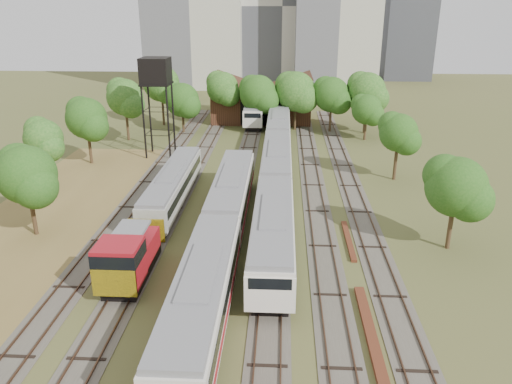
# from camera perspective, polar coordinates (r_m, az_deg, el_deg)

# --- Properties ---
(ground) EXTENTS (240.00, 240.00, 0.00)m
(ground) POSITION_cam_1_polar(r_m,az_deg,el_deg) (31.96, -2.14, -14.49)
(ground) COLOR #475123
(ground) RESTS_ON ground
(dry_grass_patch) EXTENTS (14.00, 60.00, 0.04)m
(dry_grass_patch) POSITION_cam_1_polar(r_m,az_deg,el_deg) (43.79, -25.43, -6.31)
(dry_grass_patch) COLOR brown
(dry_grass_patch) RESTS_ON ground
(tracks) EXTENTS (24.60, 80.00, 0.19)m
(tracks) POSITION_cam_1_polar(r_m,az_deg,el_deg) (54.30, -0.48, 0.92)
(tracks) COLOR #4C473D
(tracks) RESTS_ON ground
(railcar_red_set) EXTENTS (3.14, 34.58, 3.88)m
(railcar_red_set) POSITION_cam_1_polar(r_m,az_deg,el_deg) (37.85, -4.14, -4.97)
(railcar_red_set) COLOR black
(railcar_red_set) RESTS_ON ground
(railcar_green_set) EXTENTS (3.14, 52.07, 3.89)m
(railcar_green_set) POSITION_cam_1_polar(r_m,az_deg,el_deg) (54.25, 2.37, 3.13)
(railcar_green_set) COLOR black
(railcar_green_set) RESTS_ON ground
(railcar_rear) EXTENTS (3.00, 16.08, 3.71)m
(railcar_rear) POSITION_cam_1_polar(r_m,az_deg,el_deg) (83.70, -0.07, 9.35)
(railcar_rear) COLOR black
(railcar_rear) RESTS_ON ground
(shunter_locomotive) EXTENTS (2.93, 8.10, 3.83)m
(shunter_locomotive) POSITION_cam_1_polar(r_m,az_deg,el_deg) (36.05, -14.43, -7.35)
(shunter_locomotive) COLOR black
(shunter_locomotive) RESTS_ON ground
(old_grey_coach) EXTENTS (2.69, 18.00, 3.31)m
(old_grey_coach) POSITION_cam_1_polar(r_m,az_deg,el_deg) (49.27, -9.46, 0.71)
(old_grey_coach) COLOR black
(old_grey_coach) RESTS_ON ground
(water_tower) EXTENTS (3.57, 3.57, 12.34)m
(water_tower) POSITION_cam_1_polar(r_m,az_deg,el_deg) (64.02, -11.40, 13.11)
(water_tower) COLOR black
(water_tower) RESTS_ON ground
(rail_pile_near) EXTENTS (0.64, 9.53, 0.32)m
(rail_pile_near) POSITION_cam_1_polar(r_m,az_deg,el_deg) (31.53, 12.89, -15.27)
(rail_pile_near) COLOR brown
(rail_pile_near) RESTS_ON ground
(rail_pile_far) EXTENTS (0.45, 7.28, 0.24)m
(rail_pile_far) POSITION_cam_1_polar(r_m,az_deg,el_deg) (42.11, 10.53, -5.43)
(rail_pile_far) COLOR brown
(rail_pile_far) RESTS_ON ground
(maintenance_shed) EXTENTS (16.45, 11.55, 7.58)m
(maintenance_shed) POSITION_cam_1_polar(r_m,az_deg,el_deg) (85.47, 0.68, 10.24)
(maintenance_shed) COLOR #371E14
(maintenance_shed) RESTS_ON ground
(tree_band_left) EXTENTS (7.96, 53.94, 8.71)m
(tree_band_left) POSITION_cam_1_polar(r_m,az_deg,el_deg) (51.69, -23.35, 4.72)
(tree_band_left) COLOR #382616
(tree_band_left) RESTS_ON ground
(tree_band_far) EXTENTS (37.35, 10.23, 9.53)m
(tree_band_far) POSITION_cam_1_polar(r_m,az_deg,el_deg) (77.68, 0.60, 11.41)
(tree_band_far) COLOR #382616
(tree_band_far) RESTS_ON ground
(tree_band_right) EXTENTS (6.03, 38.75, 7.60)m
(tree_band_right) POSITION_cam_1_polar(r_m,az_deg,el_deg) (55.23, 16.40, 5.79)
(tree_band_right) COLOR #382616
(tree_band_right) RESTS_ON ground
(tower_centre) EXTENTS (20.00, 18.00, 36.00)m
(tower_centre) POSITION_cam_1_polar(r_m,az_deg,el_deg) (126.01, 3.05, 20.47)
(tower_centre) COLOR beige
(tower_centre) RESTS_ON ground
(tower_far_right) EXTENTS (12.00, 12.00, 28.00)m
(tower_far_right) POSITION_cam_1_polar(r_m,az_deg,el_deg) (139.66, 16.98, 18.03)
(tower_far_right) COLOR #3E3F45
(tower_far_right) RESTS_ON ground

